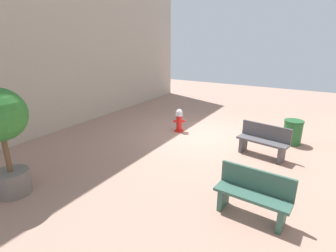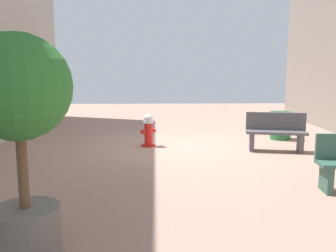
{
  "view_description": "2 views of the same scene",
  "coord_description": "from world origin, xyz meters",
  "px_view_note": "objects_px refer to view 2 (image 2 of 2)",
  "views": [
    {
      "loc": [
        -3.43,
        8.23,
        3.31
      ],
      "look_at": [
        0.45,
        1.65,
        0.77
      ],
      "focal_mm": 27.88,
      "sensor_mm": 36.0,
      "label": 1
    },
    {
      "loc": [
        0.76,
        9.32,
        2.03
      ],
      "look_at": [
        0.48,
        1.41,
        0.76
      ],
      "focal_mm": 38.55,
      "sensor_mm": 36.0,
      "label": 2
    }
  ],
  "objects_px": {
    "trash_bin": "(281,125)",
    "bench_near": "(276,132)",
    "fire_hydrant": "(148,130)",
    "planter_tree": "(19,113)"
  },
  "relations": [
    {
      "from": "fire_hydrant",
      "to": "planter_tree",
      "type": "distance_m",
      "value": 5.84
    },
    {
      "from": "bench_near",
      "to": "trash_bin",
      "type": "bearing_deg",
      "value": -113.34
    },
    {
      "from": "planter_tree",
      "to": "trash_bin",
      "type": "relative_size",
      "value": 3.0
    },
    {
      "from": "fire_hydrant",
      "to": "trash_bin",
      "type": "bearing_deg",
      "value": -167.84
    },
    {
      "from": "fire_hydrant",
      "to": "planter_tree",
      "type": "height_order",
      "value": "planter_tree"
    },
    {
      "from": "trash_bin",
      "to": "bench_near",
      "type": "bearing_deg",
      "value": 66.66
    },
    {
      "from": "fire_hydrant",
      "to": "trash_bin",
      "type": "height_order",
      "value": "fire_hydrant"
    },
    {
      "from": "bench_near",
      "to": "fire_hydrant",
      "type": "bearing_deg",
      "value": -11.87
    },
    {
      "from": "planter_tree",
      "to": "fire_hydrant",
      "type": "bearing_deg",
      "value": -102.32
    },
    {
      "from": "bench_near",
      "to": "trash_bin",
      "type": "relative_size",
      "value": 1.88
    }
  ]
}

